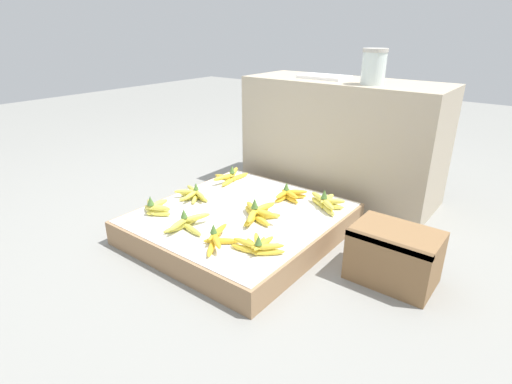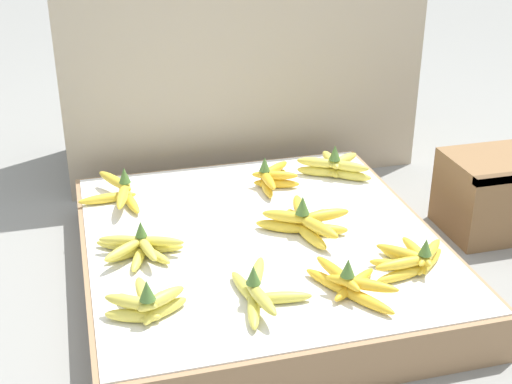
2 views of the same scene
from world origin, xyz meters
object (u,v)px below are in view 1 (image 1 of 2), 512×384
object	(u,v)px
banana_bunch_front_left	(155,208)
banana_bunch_back_right	(326,202)
banana_bunch_front_midright	(217,238)
banana_bunch_middle_midright	(258,213)
banana_bunch_front_right	(259,246)
banana_bunch_middle_left	(193,194)
foam_tray_white	(324,77)
banana_bunch_back_left	(231,176)
banana_bunch_back_midright	(289,195)
wooden_crate	(394,256)
glass_jar	(374,67)
banana_bunch_front_midleft	(187,223)

from	to	relation	value
banana_bunch_front_left	banana_bunch_back_right	size ratio (longest dim) A/B	0.89
banana_bunch_front_midright	banana_bunch_middle_midright	size ratio (longest dim) A/B	0.91
banana_bunch_front_right	banana_bunch_middle_left	distance (m)	0.66
banana_bunch_middle_midright	foam_tray_white	bearing A→B (deg)	98.85
banana_bunch_front_left	banana_bunch_back_left	bearing A→B (deg)	90.25
banana_bunch_front_right	banana_bunch_middle_midright	distance (m)	0.30
banana_bunch_middle_midright	banana_bunch_back_midright	xyz separation A→B (m)	(-0.01, 0.29, -0.00)
banana_bunch_middle_left	banana_bunch_back_midright	xyz separation A→B (m)	(0.43, 0.31, 0.00)
banana_bunch_back_midright	banana_bunch_back_right	distance (m)	0.21
banana_bunch_front_midright	banana_bunch_middle_left	size ratio (longest dim) A/B	1.07
wooden_crate	foam_tray_white	xyz separation A→B (m)	(-0.78, 0.73, 0.60)
wooden_crate	banana_bunch_middle_midright	size ratio (longest dim) A/B	1.34
banana_bunch_middle_midright	glass_jar	bearing A→B (deg)	73.85
glass_jar	banana_bunch_back_right	bearing A→B (deg)	-91.53
banana_bunch_front_left	banana_bunch_front_midright	bearing A→B (deg)	-4.38
banana_bunch_front_left	banana_bunch_back_right	xyz separation A→B (m)	(0.65, 0.59, 0.00)
glass_jar	foam_tray_white	bearing A→B (deg)	165.47
glass_jar	banana_bunch_back_midright	bearing A→B (deg)	-116.71
banana_bunch_front_right	banana_bunch_back_left	size ratio (longest dim) A/B	0.80
banana_bunch_middle_midright	glass_jar	distance (m)	1.00
banana_bunch_front_left	banana_bunch_front_midright	distance (m)	0.46
banana_bunch_back_left	banana_bunch_front_right	bearing A→B (deg)	-40.78
banana_bunch_middle_midright	banana_bunch_back_left	bearing A→B (deg)	145.20
wooden_crate	banana_bunch_middle_midright	bearing A→B (deg)	-172.18
banana_bunch_back_right	glass_jar	bearing A→B (deg)	88.47
wooden_crate	foam_tray_white	distance (m)	1.22
banana_bunch_front_midright	banana_bunch_middle_left	distance (m)	0.53
banana_bunch_front_midleft	banana_bunch_middle_left	world-z (taller)	banana_bunch_front_midleft
foam_tray_white	banana_bunch_front_right	bearing A→B (deg)	-73.37
banana_bunch_front_midright	banana_bunch_back_left	size ratio (longest dim) A/B	0.84
banana_bunch_front_left	banana_bunch_middle_left	bearing A→B (deg)	86.92
banana_bunch_front_midright	banana_bunch_middle_left	world-z (taller)	banana_bunch_front_midright
banana_bunch_front_left	banana_bunch_middle_midright	xyz separation A→B (m)	(0.45, 0.27, 0.00)
banana_bunch_back_left	banana_bunch_back_midright	distance (m)	0.44
banana_bunch_front_left	banana_bunch_back_right	world-z (taller)	banana_bunch_back_right
banana_bunch_back_left	banana_bunch_middle_left	bearing A→B (deg)	-87.20
banana_bunch_back_right	banana_bunch_middle_left	bearing A→B (deg)	-152.30
banana_bunch_back_right	banana_bunch_middle_midright	bearing A→B (deg)	-122.16
banana_bunch_front_right	banana_bunch_middle_midright	xyz separation A→B (m)	(-0.19, 0.24, 0.01)
foam_tray_white	banana_bunch_front_midleft	bearing A→B (deg)	-93.91
banana_bunch_middle_midright	banana_bunch_front_midleft	bearing A→B (deg)	-125.84
banana_bunch_front_midright	banana_bunch_front_right	size ratio (longest dim) A/B	1.05
banana_bunch_front_right	banana_bunch_back_left	xyz separation A→B (m)	(-0.64, 0.55, 0.00)
banana_bunch_front_midright	foam_tray_white	distance (m)	1.26
banana_bunch_front_midright	banana_bunch_back_midright	distance (m)	0.59
wooden_crate	banana_bunch_back_midright	xyz separation A→B (m)	(-0.66, 0.20, 0.04)
banana_bunch_front_midleft	wooden_crate	bearing A→B (deg)	23.51
banana_bunch_front_midleft	banana_bunch_front_right	size ratio (longest dim) A/B	1.07
banana_bunch_middle_left	foam_tray_white	size ratio (longest dim) A/B	0.77
banana_bunch_front_left	banana_bunch_middle_midright	size ratio (longest dim) A/B	0.74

